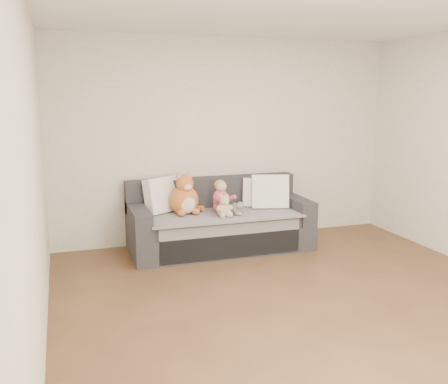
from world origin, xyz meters
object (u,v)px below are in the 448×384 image
object	(u,v)px
teddy_bear	(224,208)
toddler	(222,199)
sippy_cup	(230,209)
sofa	(219,224)
plush_cat	(185,198)

from	to	relation	value
teddy_bear	toddler	bearing A→B (deg)	67.64
sippy_cup	teddy_bear	bearing A→B (deg)	-135.22
sofa	toddler	size ratio (longest dim) A/B	5.31
teddy_bear	sippy_cup	distance (m)	0.16
toddler	sippy_cup	size ratio (longest dim) A/B	3.30
sofa	toddler	bearing A→B (deg)	-82.78
plush_cat	teddy_bear	size ratio (longest dim) A/B	1.95
plush_cat	sippy_cup	xyz separation A→B (m)	(0.50, -0.20, -0.13)
teddy_bear	sippy_cup	xyz separation A→B (m)	(0.11, 0.11, -0.04)
sofa	sippy_cup	world-z (taller)	sofa
sippy_cup	plush_cat	bearing A→B (deg)	158.57
sofa	teddy_bear	distance (m)	0.40
plush_cat	sofa	bearing A→B (deg)	-10.27
toddler	plush_cat	bearing A→B (deg)	148.50
sofa	toddler	world-z (taller)	toddler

